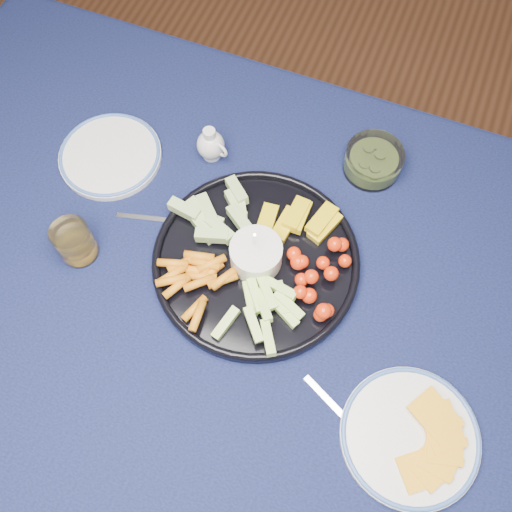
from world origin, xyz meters
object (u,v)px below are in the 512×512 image
at_px(dining_table, 260,325).
at_px(crudite_platter, 255,258).
at_px(side_plate_extra, 110,155).
at_px(cheese_plate, 410,436).
at_px(creamer_pitcher, 211,145).
at_px(juice_tumbler, 75,243).
at_px(pickle_bowl, 373,162).

height_order(dining_table, crudite_platter, crudite_platter).
relative_size(crudite_platter, side_plate_extra, 1.84).
bearing_deg(dining_table, cheese_plate, -20.72).
height_order(creamer_pitcher, juice_tumbler, juice_tumbler).
relative_size(creamer_pitcher, cheese_plate, 0.34).
relative_size(dining_table, creamer_pitcher, 21.75).
relative_size(pickle_bowl, side_plate_extra, 0.55).
bearing_deg(pickle_bowl, creamer_pitcher, -164.24).
xyz_separation_m(crudite_platter, pickle_bowl, (0.14, 0.28, 0.00)).
relative_size(juice_tumbler, side_plate_extra, 0.40).
relative_size(creamer_pitcher, pickle_bowl, 0.68).
xyz_separation_m(dining_table, juice_tumbler, (-0.35, -0.02, 0.12)).
relative_size(crudite_platter, pickle_bowl, 3.33).
xyz_separation_m(juice_tumbler, side_plate_extra, (-0.05, 0.21, -0.03)).
relative_size(creamer_pitcher, side_plate_extra, 0.38).
height_order(pickle_bowl, cheese_plate, pickle_bowl).
distance_m(creamer_pitcher, side_plate_extra, 0.20).
xyz_separation_m(pickle_bowl, side_plate_extra, (-0.49, -0.17, -0.02)).
bearing_deg(dining_table, pickle_bowl, 75.11).
xyz_separation_m(creamer_pitcher, juice_tumbler, (-0.14, -0.29, 0.00)).
xyz_separation_m(dining_table, cheese_plate, (0.30, -0.11, 0.10)).
height_order(dining_table, pickle_bowl, pickle_bowl).
bearing_deg(cheese_plate, dining_table, 159.28).
bearing_deg(crudite_platter, juice_tumbler, -162.46).
bearing_deg(juice_tumbler, dining_table, 2.76).
distance_m(dining_table, crudite_platter, 0.14).
distance_m(crudite_platter, side_plate_extra, 0.37).
bearing_deg(dining_table, juice_tumbler, -177.24).
height_order(crudite_platter, side_plate_extra, crudite_platter).
bearing_deg(pickle_bowl, crudite_platter, -116.47).
height_order(creamer_pitcher, pickle_bowl, creamer_pitcher).
height_order(juice_tumbler, side_plate_extra, juice_tumbler).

